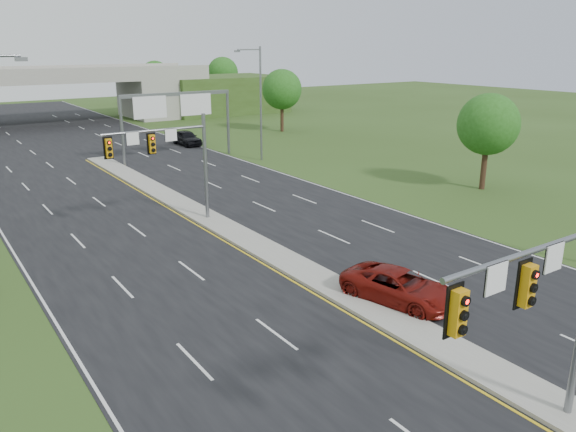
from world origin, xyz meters
The scene contains 15 objects.
ground centered at (0.00, 0.00, 0.00)m, with size 240.00×240.00×0.00m, color #304719.
road centered at (0.00, 35.00, 0.01)m, with size 24.00×160.00×0.02m, color black.
median centered at (0.00, 23.00, 0.10)m, with size 2.00×54.00×0.16m, color gray.
lane_markings centered at (-0.60, 28.91, 0.02)m, with size 23.72×160.00×0.01m.
signal_mast_near centered at (-2.26, -0.07, 4.73)m, with size 6.62×0.60×7.00m.
signal_mast_far centered at (-2.26, 24.93, 4.73)m, with size 6.62×0.60×7.00m.
sign_gantry centered at (6.68, 44.92, 5.24)m, with size 11.58×0.44×6.67m.
overpass centered at (0.00, 80.00, 3.55)m, with size 80.00×14.00×8.10m.
lightpole_r_far centered at (13.30, 40.00, 6.10)m, with size 2.85×0.25×11.00m.
tree_r_near centered at (22.00, 20.00, 5.18)m, with size 4.80×4.80×7.60m.
tree_r_mid centered at (26.00, 55.00, 5.51)m, with size 5.20×5.20×8.12m.
tree_back_c centered at (24.00, 94.00, 5.51)m, with size 5.60×5.60×8.32m.
tree_back_d centered at (38.00, 94.00, 5.84)m, with size 6.00×6.00×8.85m.
car_far_a centered at (1.50, 8.85, 0.76)m, with size 2.46×5.34×1.48m, color maroon.
car_far_c centered at (11.00, 52.38, 0.86)m, with size 1.99×4.94×1.68m, color black.
Camera 1 is at (-15.68, -7.44, 11.17)m, focal length 35.00 mm.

